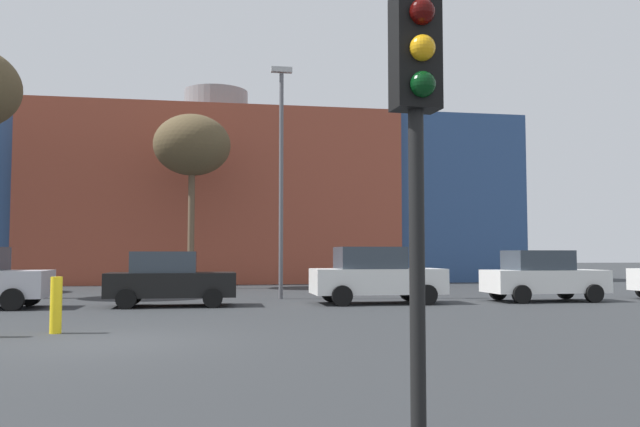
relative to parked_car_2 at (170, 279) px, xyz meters
The scene contains 9 objects.
ground_plane 8.50m from the parked_car_2, 94.90° to the right, with size 200.00×200.00×0.00m, color #2D3033.
building_backdrop 20.38m from the parked_car_2, 85.55° to the left, with size 37.01×11.23×12.00m.
parked_car_2 is the anchor object (origin of this frame).
parked_car_3 6.78m from the parked_car_2, ahead, with size 4.40×2.16×1.91m.
parked_car_4 12.87m from the parked_car_2, ahead, with size 4.14×2.03×1.79m.
traffic_light_near_right 16.89m from the parked_car_2, 80.30° to the right, with size 0.38×0.37×3.68m.
bare_tree_0 12.44m from the parked_car_2, 88.21° to the left, with size 3.76×3.76×8.53m.
bollard_yellow_0 7.10m from the parked_car_2, 105.75° to the right, with size 0.24×0.24×1.19m, color yellow.
street_lamp 6.27m from the parked_car_2, 35.84° to the left, with size 0.80×0.24×8.76m.
Camera 1 is at (1.99, -12.85, 1.67)m, focal length 36.30 mm.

